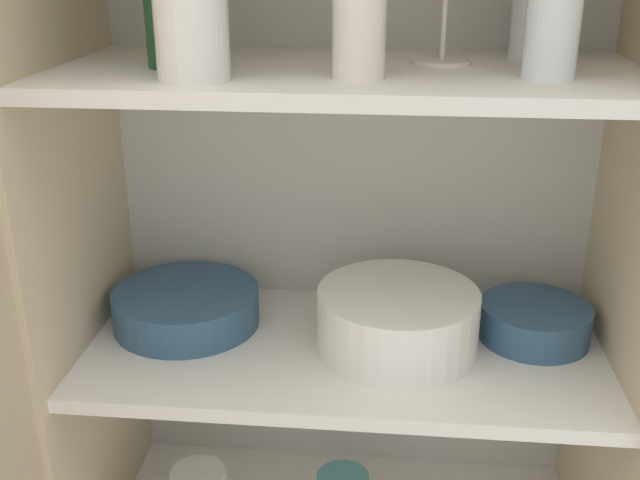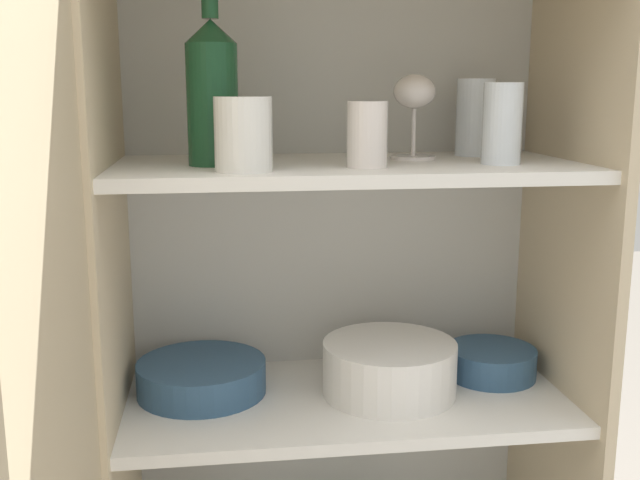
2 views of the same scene
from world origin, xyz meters
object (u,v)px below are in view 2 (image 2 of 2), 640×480
plate_stack_white (389,368)px  mixing_bowl_large (202,375)px  wine_bottle (212,92)px  serving_bowl_small (491,360)px

plate_stack_white → mixing_bowl_large: size_ratio=1.04×
wine_bottle → serving_bowl_small: wine_bottle is taller
mixing_bowl_large → serving_bowl_small: size_ratio=1.37×
plate_stack_white → serving_bowl_small: 0.21m
plate_stack_white → serving_bowl_small: plate_stack_white is taller
wine_bottle → mixing_bowl_large: bearing=119.9°
serving_bowl_small → wine_bottle: bearing=-172.7°
plate_stack_white → mixing_bowl_large: (-0.32, 0.04, -0.01)m
plate_stack_white → serving_bowl_small: size_ratio=1.42×
mixing_bowl_large → wine_bottle: bearing=-60.1°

